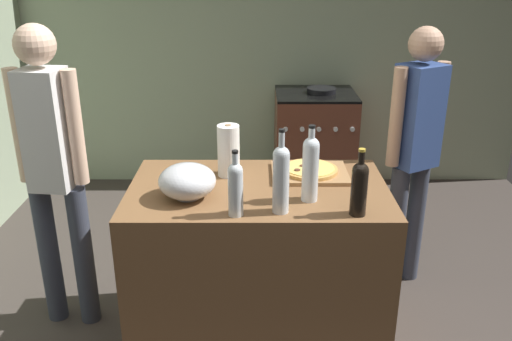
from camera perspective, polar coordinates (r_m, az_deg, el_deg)
The scene contains 14 objects.
ground_plane at distance 3.85m, azimuth 0.37°, elevation -9.03°, with size 4.67×3.37×0.02m, color #3F3833.
kitchen_wall_rear at distance 4.80m, azimuth 0.22°, elevation 13.78°, with size 4.67×0.10×2.60m, color #99A889.
counter at distance 2.91m, azimuth 0.01°, elevation -9.76°, with size 1.31×0.78×0.88m, color brown.
cutting_board at distance 2.87m, azimuth 5.46°, elevation -0.26°, with size 0.40×0.32×0.02m, color #9E7247.
pizza at distance 2.86m, azimuth 5.47°, elevation 0.13°, with size 0.29×0.29×0.03m.
mixing_bowl at distance 2.58m, azimuth -7.54°, elevation -1.14°, with size 0.28×0.28×0.17m.
paper_towel_roll at distance 2.81m, azimuth -3.17°, elevation 2.11°, with size 0.12×0.12×0.28m.
wine_bottle_amber at distance 2.36m, azimuth -2.42°, elevation -1.72°, with size 0.07×0.07×0.31m.
wine_bottle_dark at distance 2.41m, azimuth 10.66°, elevation -1.61°, with size 0.07×0.07×0.31m.
wine_bottle_clear at distance 2.38m, azimuth 2.43°, elevation -0.63°, with size 0.07×0.07×0.39m.
wine_bottle_green at distance 2.51m, azimuth 5.55°, elevation 0.47°, with size 0.08×0.08×0.37m.
stove at distance 4.63m, azimuth 5.90°, elevation 2.69°, with size 0.66×0.62×0.96m.
person_in_stripes at distance 2.98m, azimuth -21.00°, elevation 0.66°, with size 0.37×0.22×1.67m.
person_in_red at distance 3.31m, azimuth 16.20°, elevation 2.73°, with size 0.36×0.29×1.61m.
Camera 1 is at (-0.04, -1.93, 1.96)m, focal length 37.74 mm.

